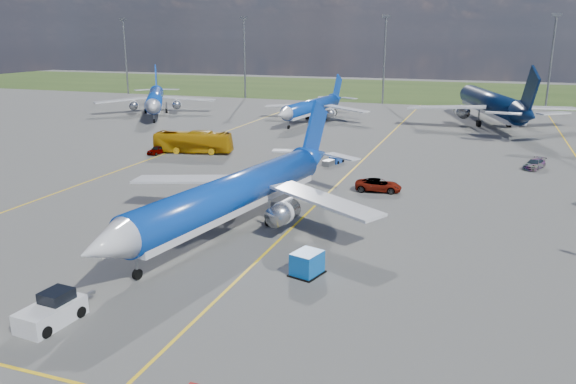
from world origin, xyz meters
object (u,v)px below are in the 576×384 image
(bg_jet_n, at_px, (489,124))
(main_airliner, at_px, (235,229))
(pushback_tug, at_px, (52,311))
(bg_jet_nnw, at_px, (312,121))
(uld_container, at_px, (307,263))
(apron_bus, at_px, (193,142))
(service_car_c, at_px, (535,164))
(bg_jet_nw, at_px, (156,115))
(service_car_a, at_px, (157,150))
(baggage_tug_c, at_px, (334,161))
(service_car_b, at_px, (378,185))

(bg_jet_n, distance_m, main_airliner, 79.51)
(pushback_tug, bearing_deg, bg_jet_nnw, 101.29)
(bg_jet_n, bearing_deg, uld_container, 65.05)
(bg_jet_n, xyz_separation_m, apron_bus, (-43.30, -45.94, 1.70))
(pushback_tug, bearing_deg, main_airliner, 85.15)
(bg_jet_nnw, xyz_separation_m, service_car_c, (41.88, -31.67, 0.67))
(main_airliner, xyz_separation_m, service_car_c, (28.42, 36.57, 0.67))
(service_car_c, bearing_deg, bg_jet_nw, -178.12)
(main_airliner, bearing_deg, pushback_tug, -90.03)
(service_car_a, bearing_deg, baggage_tug_c, 11.65)
(service_car_b, distance_m, baggage_tug_c, 15.20)
(bg_jet_nw, xyz_separation_m, uld_container, (60.02, -73.60, 0.92))
(service_car_c, bearing_deg, service_car_a, -148.48)
(bg_jet_nw, relative_size, bg_jet_n, 0.81)
(main_airliner, relative_size, service_car_a, 10.10)
(main_airliner, bearing_deg, uld_container, -28.86)
(bg_jet_nnw, distance_m, apron_bus, 38.63)
(bg_jet_nnw, distance_m, uld_container, 79.33)
(bg_jet_n, xyz_separation_m, service_car_b, (-11.86, -58.50, 0.75))
(baggage_tug_c, bearing_deg, bg_jet_nnw, 125.90)
(bg_jet_n, relative_size, pushback_tug, 7.94)
(pushback_tug, bearing_deg, service_car_c, 65.56)
(bg_jet_n, distance_m, service_car_c, 40.28)
(bg_jet_nnw, bearing_deg, main_airliner, -72.01)
(pushback_tug, xyz_separation_m, service_car_c, (31.89, 56.85, -0.15))
(bg_jet_nnw, distance_m, main_airliner, 69.55)
(bg_jet_nw, height_order, pushback_tug, bg_jet_nw)
(service_car_a, bearing_deg, main_airliner, -40.55)
(bg_jet_nw, xyz_separation_m, bg_jet_n, (72.58, 10.42, 0.00))
(main_airliner, height_order, pushback_tug, main_airliner)
(bg_jet_nw, xyz_separation_m, bg_jet_nnw, (36.95, 2.30, 0.00))
(bg_jet_nnw, xyz_separation_m, apron_bus, (-7.68, -37.82, 1.70))
(bg_jet_nnw, distance_m, service_car_b, 55.71)
(service_car_c, distance_m, baggage_tug_c, 27.59)
(main_airliner, relative_size, uld_container, 17.01)
(main_airliner, bearing_deg, bg_jet_nw, 137.07)
(main_airliner, xyz_separation_m, service_car_b, (10.31, 17.86, 0.75))
(apron_bus, relative_size, service_car_c, 2.64)
(uld_container, bearing_deg, apron_bus, 144.54)
(service_car_b, distance_m, service_car_c, 26.04)
(main_airliner, xyz_separation_m, baggage_tug_c, (1.55, 30.29, 0.46))
(bg_jet_nnw, relative_size, service_car_b, 6.23)
(bg_jet_nw, bearing_deg, bg_jet_nnw, -27.16)
(service_car_a, bearing_deg, bg_jet_n, 51.69)
(pushback_tug, relative_size, baggage_tug_c, 1.32)
(pushback_tug, distance_m, service_car_a, 53.03)
(pushback_tug, height_order, apron_bus, apron_bus)
(bg_jet_nw, height_order, main_airliner, main_airliner)
(bg_jet_nw, xyz_separation_m, main_airliner, (50.41, -65.94, 0.00))
(main_airliner, distance_m, pushback_tug, 20.58)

